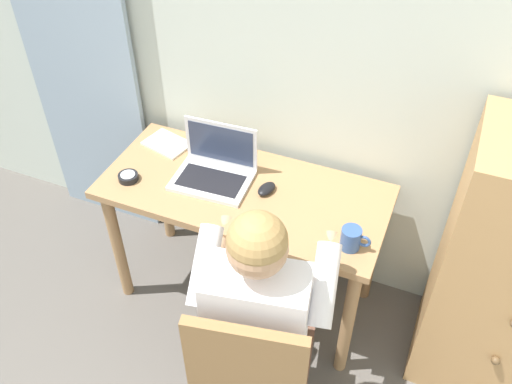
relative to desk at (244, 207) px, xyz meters
name	(u,v)px	position (x,y,z in m)	size (l,w,h in m)	color
wall_back	(333,57)	(0.25, 0.36, 0.63)	(4.80, 0.05, 2.50)	silver
curtain_panel	(75,43)	(-1.00, 0.29, 0.48)	(0.64, 0.03, 2.21)	#8EA3B7
desk	(244,207)	(0.00, 0.00, 0.00)	(1.27, 0.57, 0.73)	#9E754C
chair	(252,365)	(0.31, -0.65, -0.13)	(0.49, 0.47, 0.88)	brown
person_seated	(263,297)	(0.28, -0.47, 0.05)	(0.60, 0.64, 1.19)	#4C4C4C
laptop	(215,168)	(-0.15, 0.03, 0.16)	(0.35, 0.27, 0.24)	silver
computer_mouse	(267,189)	(0.10, 0.02, 0.13)	(0.06, 0.10, 0.03)	black
desk_clock	(128,177)	(-0.50, -0.14, 0.13)	(0.09, 0.09, 0.03)	black
notebook_pad	(167,144)	(-0.47, 0.16, 0.12)	(0.21, 0.15, 0.01)	silver
coffee_mug	(351,239)	(0.52, -0.16, 0.16)	(0.12, 0.08, 0.09)	#33518C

